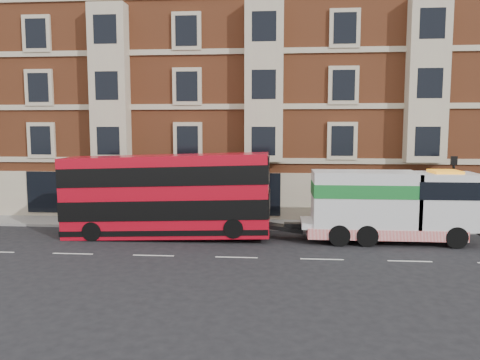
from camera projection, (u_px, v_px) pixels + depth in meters
name	position (u px, v px, depth m)	size (l,w,h in m)	color
ground	(236.00, 257.00, 22.10)	(120.00, 120.00, 0.00)	black
sidewalk	(247.00, 224.00, 29.52)	(90.00, 3.00, 0.15)	slate
victorian_terrace	(260.00, 77.00, 35.84)	(45.00, 12.00, 20.40)	brown
lamp_post_west	(147.00, 185.00, 28.44)	(0.35, 0.15, 4.35)	black
lamp_post_east	(453.00, 188.00, 26.98)	(0.35, 0.15, 4.35)	black
double_decker_bus	(166.00, 194.00, 25.93)	(11.39, 2.61, 4.61)	#B0091A
tow_truck	(388.00, 205.00, 25.00)	(9.12, 2.70, 3.80)	silver
pedestrian	(106.00, 212.00, 29.20)	(0.55, 0.36, 1.51)	#1C2A38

